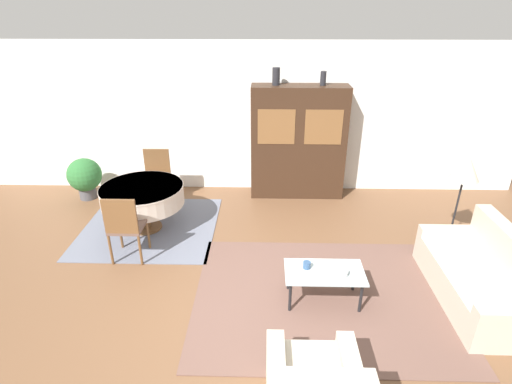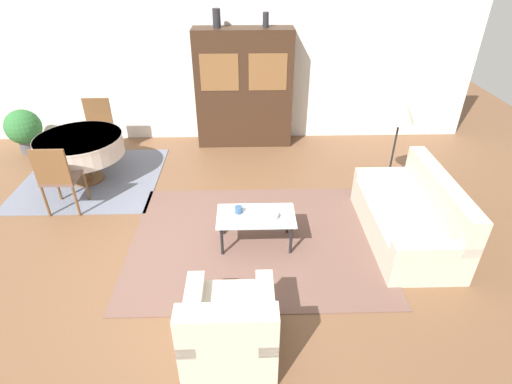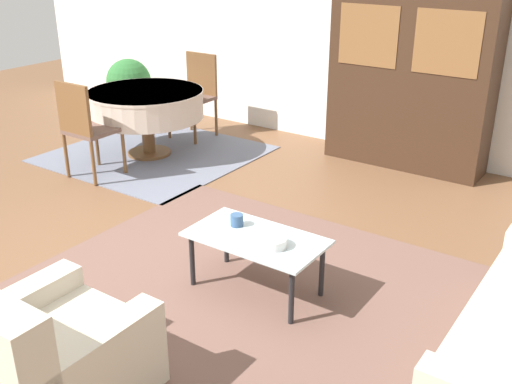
# 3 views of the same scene
# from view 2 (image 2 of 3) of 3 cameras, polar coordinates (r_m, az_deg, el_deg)

# --- Properties ---
(ground_plane) EXTENTS (14.00, 14.00, 0.00)m
(ground_plane) POSITION_cam_2_polar(r_m,az_deg,el_deg) (4.79, -12.47, -10.17)
(ground_plane) COLOR brown
(wall_back) EXTENTS (10.00, 0.06, 2.70)m
(wall_back) POSITION_cam_2_polar(r_m,az_deg,el_deg) (7.40, -9.11, 17.48)
(wall_back) COLOR white
(wall_back) RESTS_ON ground_plane
(area_rug) EXTENTS (3.09, 2.38, 0.01)m
(area_rug) POSITION_cam_2_polar(r_m,az_deg,el_deg) (5.03, -0.01, -6.85)
(area_rug) COLOR brown
(area_rug) RESTS_ON ground_plane
(dining_rug) EXTENTS (2.08, 2.00, 0.01)m
(dining_rug) POSITION_cam_2_polar(r_m,az_deg,el_deg) (6.81, -22.34, 1.83)
(dining_rug) COLOR slate
(dining_rug) RESTS_ON ground_plane
(couch) EXTENTS (0.90, 1.76, 0.84)m
(couch) POSITION_cam_2_polar(r_m,az_deg,el_deg) (5.27, 21.26, -3.46)
(couch) COLOR beige
(couch) RESTS_ON ground_plane
(armchair) EXTENTS (0.80, 0.86, 0.81)m
(armchair) POSITION_cam_2_polar(r_m,az_deg,el_deg) (3.70, -3.81, -18.85)
(armchair) COLOR beige
(armchair) RESTS_ON ground_plane
(coffee_table) EXTENTS (0.93, 0.51, 0.41)m
(coffee_table) POSITION_cam_2_polar(r_m,az_deg,el_deg) (4.75, 0.00, -3.81)
(coffee_table) COLOR black
(coffee_table) RESTS_ON area_rug
(display_cabinet) EXTENTS (1.66, 0.47, 2.01)m
(display_cabinet) POSITION_cam_2_polar(r_m,az_deg,el_deg) (7.16, -1.74, 14.50)
(display_cabinet) COLOR #382316
(display_cabinet) RESTS_ON ground_plane
(dining_table) EXTENTS (1.26, 1.26, 0.73)m
(dining_table) POSITION_cam_2_polar(r_m,az_deg,el_deg) (6.55, -23.83, 6.01)
(dining_table) COLOR brown
(dining_table) RESTS_ON dining_rug
(dining_chair_near) EXTENTS (0.44, 0.44, 0.99)m
(dining_chair_near) POSITION_cam_2_polar(r_m,az_deg,el_deg) (5.86, -26.45, 2.14)
(dining_chair_near) COLOR brown
(dining_chair_near) RESTS_ON dining_rug
(dining_chair_far) EXTENTS (0.44, 0.44, 0.99)m
(dining_chair_far) POSITION_cam_2_polar(r_m,az_deg,el_deg) (7.28, -21.65, 8.87)
(dining_chair_far) COLOR brown
(dining_chair_far) RESTS_ON dining_rug
(floor_lamp) EXTENTS (0.39, 0.39, 1.45)m
(floor_lamp) POSITION_cam_2_polar(r_m,az_deg,el_deg) (5.84, 20.01, 10.61)
(floor_lamp) COLOR black
(floor_lamp) RESTS_ON ground_plane
(cup) EXTENTS (0.09, 0.09, 0.08)m
(cup) POSITION_cam_2_polar(r_m,az_deg,el_deg) (4.75, -2.49, -2.55)
(cup) COLOR #33517A
(cup) RESTS_ON coffee_table
(bowl) EXTENTS (0.19, 0.19, 0.06)m
(bowl) POSITION_cam_2_polar(r_m,az_deg,el_deg) (4.67, 2.07, -3.36)
(bowl) COLOR white
(bowl) RESTS_ON coffee_table
(vase_tall) EXTENTS (0.13, 0.13, 0.29)m
(vase_tall) POSITION_cam_2_polar(r_m,az_deg,el_deg) (6.92, -5.66, 23.50)
(vase_tall) COLOR #232328
(vase_tall) RESTS_ON display_cabinet
(vase_short) EXTENTS (0.10, 0.10, 0.23)m
(vase_short) POSITION_cam_2_polar(r_m,az_deg,el_deg) (6.92, 1.40, 23.39)
(vase_short) COLOR #232328
(vase_short) RESTS_ON display_cabinet
(potted_plant) EXTENTS (0.60, 0.60, 0.76)m
(potted_plant) POSITION_cam_2_polar(r_m,az_deg,el_deg) (8.07, -30.26, 7.85)
(potted_plant) COLOR #4C4C51
(potted_plant) RESTS_ON ground_plane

